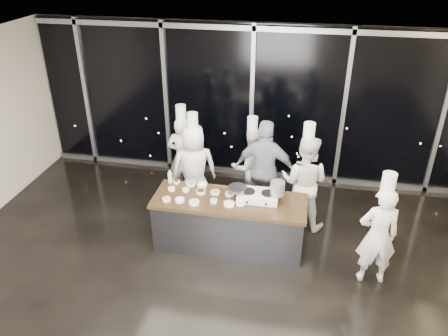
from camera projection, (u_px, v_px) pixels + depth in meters
The scene contains 15 objects.
ground at pixel (218, 281), 6.61m from camera, with size 9.00×9.00×0.00m, color black.
room_shell at pixel (231, 149), 5.51m from camera, with size 9.02×7.02×3.21m.
window_wall at pixel (252, 104), 8.82m from camera, with size 8.90×0.11×3.20m.
demo_counter at pixel (229, 223), 7.17m from camera, with size 2.46×0.86×0.90m.
stove at pixel (258, 196), 6.94m from camera, with size 0.64×0.42×0.14m.
frying_pan at pixel (237, 188), 6.94m from camera, with size 0.54×0.31×0.05m.
stock_pot at pixel (277, 188), 6.79m from camera, with size 0.22×0.22×0.22m, color #B3B3B6.
prep_bowls at pixel (202, 194), 7.06m from camera, with size 1.32×0.72×0.05m.
squeeze_bottle at pixel (170, 177), 7.38m from camera, with size 0.07×0.07×0.25m.
chef_far_left at pixel (183, 157), 8.36m from camera, with size 0.63×0.43×1.91m.
chef_left at pixel (194, 168), 7.98m from camera, with size 0.98×0.83×1.93m.
chef_center at pixel (251, 167), 8.17m from camera, with size 0.92×0.83×1.79m.
guest at pixel (265, 171), 7.73m from camera, with size 1.14×0.55×1.88m.
chef_right at pixel (304, 182), 7.52m from camera, with size 0.97×0.83×1.96m.
chef_side at pixel (378, 235), 6.27m from camera, with size 0.64×0.47×1.83m.
Camera 1 is at (1.04, -4.89, 4.65)m, focal length 35.00 mm.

